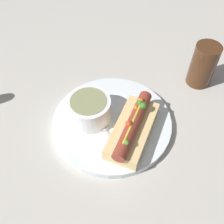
% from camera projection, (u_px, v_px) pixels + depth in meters
% --- Properties ---
extents(ground_plane, '(4.00, 4.00, 0.00)m').
position_uv_depth(ground_plane, '(112.00, 124.00, 0.64)').
color(ground_plane, '#BCB7AD').
extents(dinner_plate, '(0.29, 0.29, 0.02)m').
position_uv_depth(dinner_plate, '(112.00, 122.00, 0.64)').
color(dinner_plate, white).
rests_on(dinner_plate, ground_plane).
extents(hot_dog, '(0.18, 0.12, 0.06)m').
position_uv_depth(hot_dog, '(133.00, 128.00, 0.58)').
color(hot_dog, '#E5C17F').
rests_on(hot_dog, dinner_plate).
extents(soup_bowl, '(0.10, 0.10, 0.06)m').
position_uv_depth(soup_bowl, '(89.00, 108.00, 0.61)').
color(soup_bowl, white).
rests_on(soup_bowl, dinner_plate).
extents(spoon, '(0.08, 0.13, 0.01)m').
position_uv_depth(spoon, '(105.00, 129.00, 0.61)').
color(spoon, '#B7B7BC').
rests_on(spoon, dinner_plate).
extents(drinking_glass, '(0.07, 0.07, 0.12)m').
position_uv_depth(drinking_glass, '(203.00, 65.00, 0.69)').
color(drinking_glass, '#4C2D19').
rests_on(drinking_glass, ground_plane).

